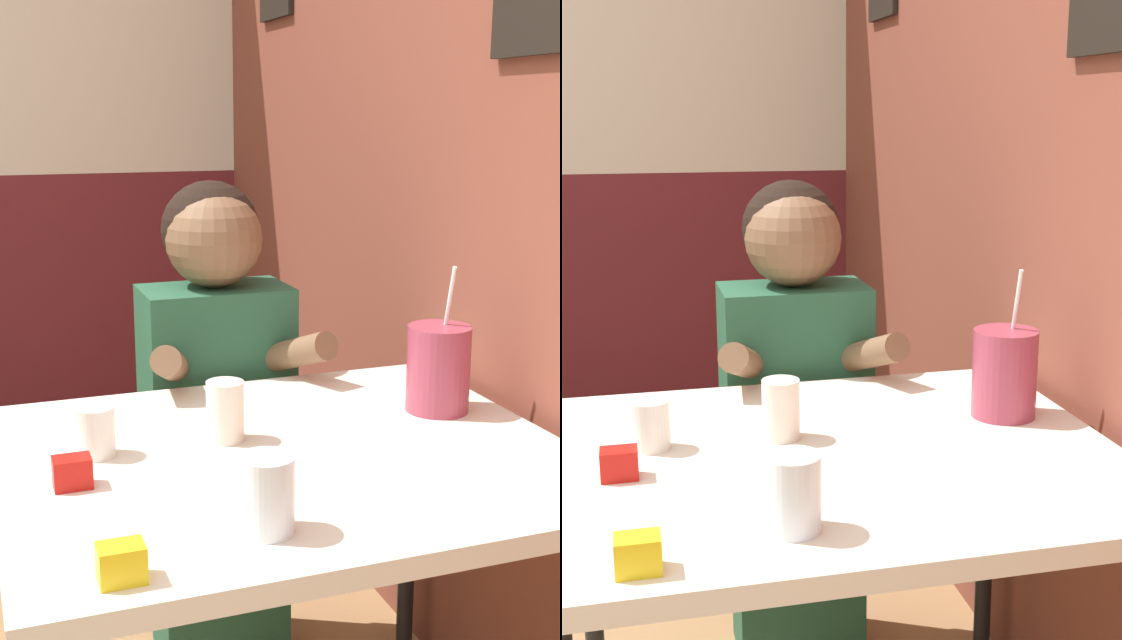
{
  "view_description": "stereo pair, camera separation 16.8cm",
  "coord_description": "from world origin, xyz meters",
  "views": [
    {
      "loc": [
        0.44,
        -1.05,
        1.33
      ],
      "look_at": [
        0.99,
        0.49,
        0.94
      ],
      "focal_mm": 50.0,
      "sensor_mm": 36.0,
      "label": 1
    },
    {
      "loc": [
        0.6,
        -1.1,
        1.33
      ],
      "look_at": [
        0.99,
        0.49,
        0.94
      ],
      "focal_mm": 50.0,
      "sensor_mm": 36.0,
      "label": 2
    }
  ],
  "objects": [
    {
      "name": "brick_wall_right",
      "position": [
        1.49,
        1.18,
        1.35
      ],
      "size": [
        0.08,
        4.36,
        2.7
      ],
      "color": "brown",
      "rests_on": "ground_plane"
    },
    {
      "name": "glass_center",
      "position": [
        0.62,
        0.41,
        0.79
      ],
      "size": [
        0.07,
        0.07,
        0.09
      ],
      "color": "silver",
      "rests_on": "main_table"
    },
    {
      "name": "main_table",
      "position": [
        0.94,
        0.33,
        0.68
      ],
      "size": [
        0.98,
        0.83,
        0.75
      ],
      "color": "beige",
      "rests_on": "ground_plane"
    },
    {
      "name": "person_seated",
      "position": [
        0.97,
        0.89,
        0.64
      ],
      "size": [
        0.42,
        0.42,
        1.17
      ],
      "color": "#235138",
      "rests_on": "ground_plane"
    },
    {
      "name": "condiment_mustard",
      "position": [
        0.59,
        -0.02,
        0.77
      ],
      "size": [
        0.06,
        0.04,
        0.05
      ],
      "color": "yellow",
      "rests_on": "main_table"
    },
    {
      "name": "glass_near_pitcher",
      "position": [
        0.81,
        0.05,
        0.8
      ],
      "size": [
        0.08,
        0.08,
        0.11
      ],
      "color": "silver",
      "rests_on": "main_table"
    },
    {
      "name": "glass_far_side",
      "position": [
        0.85,
        0.41,
        0.8
      ],
      "size": [
        0.07,
        0.07,
        0.11
      ],
      "color": "silver",
      "rests_on": "main_table"
    },
    {
      "name": "cocktail_pitcher",
      "position": [
        1.29,
        0.43,
        0.83
      ],
      "size": [
        0.12,
        0.12,
        0.29
      ],
      "color": "#99384C",
      "rests_on": "main_table"
    },
    {
      "name": "condiment_ketchup",
      "position": [
        0.57,
        0.29,
        0.77
      ],
      "size": [
        0.06,
        0.04,
        0.05
      ],
      "color": "#B7140F",
      "rests_on": "main_table"
    }
  ]
}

